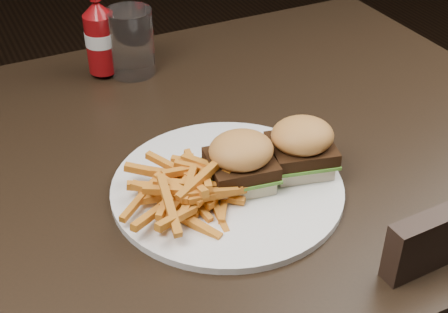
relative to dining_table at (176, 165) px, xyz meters
name	(u,v)px	position (x,y,z in m)	size (l,w,h in m)	color
dining_table	(176,165)	(0.00, 0.00, 0.00)	(1.20, 0.80, 0.04)	black
plate	(227,187)	(0.03, -0.11, 0.03)	(0.31, 0.31, 0.01)	white
sandwich_half_a	(241,178)	(0.05, -0.12, 0.04)	(0.08, 0.07, 0.02)	beige
sandwich_half_b	(300,163)	(0.14, -0.12, 0.04)	(0.08, 0.07, 0.02)	beige
fries_pile	(185,189)	(-0.04, -0.12, 0.05)	(0.13, 0.13, 0.05)	#C06D1A
ketchup_bottle	(101,43)	(-0.02, 0.28, 0.08)	(0.05, 0.05, 0.10)	maroon
tumbler	(131,44)	(0.03, 0.27, 0.08)	(0.08, 0.08, 0.13)	white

